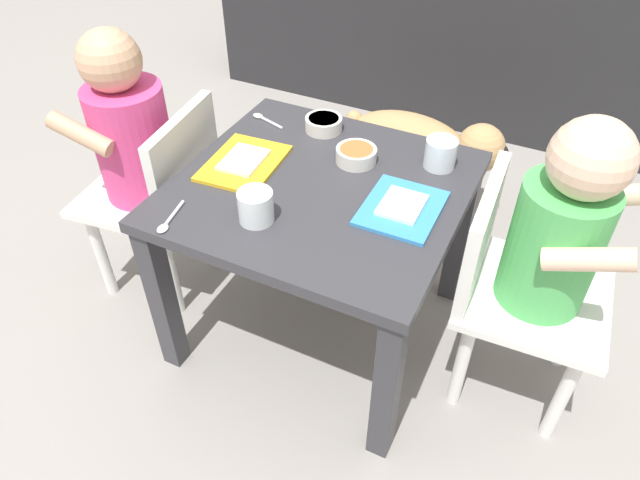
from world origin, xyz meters
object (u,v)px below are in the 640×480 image
(water_cup_left, at_px, (440,155))
(dining_table, at_px, (320,213))
(seated_child_left, at_px, (137,143))
(cereal_bowl_left_side, at_px, (324,123))
(food_tray_left, at_px, (244,162))
(water_cup_right, at_px, (256,208))
(food_tray_right, at_px, (402,207))
(spoon_by_left_tray, at_px, (265,119))
(veggie_bowl_near, at_px, (356,155))
(dog, at_px, (419,145))
(spoon_by_right_tray, at_px, (169,220))
(seated_child_right, at_px, (549,242))

(water_cup_left, bearing_deg, dining_table, -138.89)
(dining_table, height_order, seated_child_left, seated_child_left)
(cereal_bowl_left_side, bearing_deg, food_tray_left, -113.76)
(water_cup_right, distance_m, cereal_bowl_left_side, 0.35)
(food_tray_right, distance_m, spoon_by_left_tray, 0.45)
(food_tray_right, xyz_separation_m, spoon_by_left_tray, (-0.41, 0.18, -0.00))
(seated_child_left, height_order, veggie_bowl_near, seated_child_left)
(dog, xyz_separation_m, food_tray_right, (0.13, -0.58, 0.22))
(food_tray_left, xyz_separation_m, cereal_bowl_left_side, (0.09, 0.20, 0.01))
(dog, height_order, spoon_by_right_tray, spoon_by_right_tray)
(water_cup_left, height_order, spoon_by_right_tray, water_cup_left)
(seated_child_right, xyz_separation_m, spoon_by_left_tray, (-0.68, 0.14, 0.01))
(water_cup_right, bearing_deg, spoon_by_left_tray, 117.83)
(food_tray_left, bearing_deg, water_cup_right, -50.96)
(dining_table, bearing_deg, cereal_bowl_left_side, 113.86)
(dining_table, relative_size, spoon_by_right_tray, 5.75)
(water_cup_left, xyz_separation_m, spoon_by_left_tray, (-0.43, 0.01, -0.02))
(seated_child_left, xyz_separation_m, water_cup_right, (0.39, -0.13, 0.03))
(spoon_by_right_tray, bearing_deg, seated_child_left, 140.42)
(veggie_bowl_near, height_order, spoon_by_left_tray, veggie_bowl_near)
(dining_table, relative_size, veggie_bowl_near, 6.61)
(seated_child_right, distance_m, water_cup_right, 0.54)
(spoon_by_left_tray, bearing_deg, dining_table, -37.33)
(food_tray_right, bearing_deg, spoon_by_left_tray, 156.00)
(dining_table, distance_m, food_tray_right, 0.19)
(water_cup_right, height_order, spoon_by_right_tray, water_cup_right)
(spoon_by_left_tray, bearing_deg, seated_child_left, -136.78)
(water_cup_right, bearing_deg, seated_child_right, 20.27)
(veggie_bowl_near, bearing_deg, food_tray_left, -151.01)
(water_cup_left, relative_size, cereal_bowl_left_side, 0.78)
(seated_child_right, relative_size, food_tray_left, 3.35)
(food_tray_right, bearing_deg, water_cup_right, -147.80)
(seated_child_left, distance_m, seated_child_right, 0.90)
(dog, height_order, water_cup_left, water_cup_left)
(water_cup_right, bearing_deg, water_cup_left, 51.99)
(water_cup_right, bearing_deg, spoon_by_right_tray, -151.89)
(dog, height_order, food_tray_left, food_tray_left)
(veggie_bowl_near, xyz_separation_m, cereal_bowl_left_side, (-0.12, 0.09, -0.00))
(water_cup_right, height_order, spoon_by_left_tray, water_cup_right)
(cereal_bowl_left_side, bearing_deg, dining_table, -66.14)
(dining_table, height_order, spoon_by_left_tray, spoon_by_left_tray)
(spoon_by_right_tray, bearing_deg, food_tray_right, 30.67)
(dining_table, distance_m, spoon_by_right_tray, 0.32)
(seated_child_left, distance_m, spoon_by_left_tray, 0.30)
(seated_child_left, height_order, seated_child_right, seated_child_left)
(seated_child_right, bearing_deg, spoon_by_left_tray, 168.12)
(seated_child_left, height_order, cereal_bowl_left_side, seated_child_left)
(water_cup_right, bearing_deg, veggie_bowl_near, 71.31)
(water_cup_left, relative_size, spoon_by_left_tray, 0.67)
(dog, distance_m, water_cup_right, 0.78)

